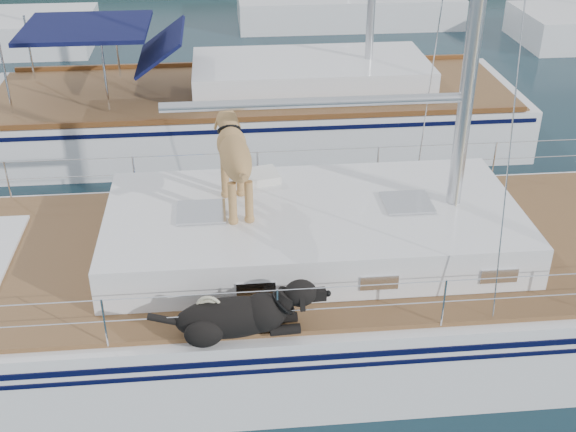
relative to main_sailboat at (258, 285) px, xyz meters
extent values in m
plane|color=black|center=(-0.09, 0.01, -0.69)|extent=(120.00, 120.00, 0.00)
cube|color=white|center=(-0.09, 0.01, -0.19)|extent=(12.00, 3.80, 1.40)
cube|color=brown|center=(-0.09, 0.01, 0.54)|extent=(11.52, 3.50, 0.06)
cube|color=white|center=(0.71, 0.01, 0.85)|extent=(5.20, 2.50, 0.55)
cylinder|color=silver|center=(0.71, 0.01, 2.52)|extent=(3.60, 0.12, 0.12)
cylinder|color=silver|center=(-0.09, -1.74, 1.13)|extent=(10.56, 0.01, 0.01)
cylinder|color=silver|center=(-0.09, 1.76, 1.13)|extent=(10.56, 0.01, 0.01)
cube|color=#1C3EB2|center=(-1.06, 1.45, 0.60)|extent=(0.89, 0.81, 0.06)
cube|color=white|center=(0.09, 0.83, 1.19)|extent=(0.56, 0.50, 0.12)
torus|color=beige|center=(-0.60, -1.70, 0.93)|extent=(0.38, 0.19, 0.36)
cube|color=white|center=(0.28, 6.42, -0.24)|extent=(11.00, 3.50, 1.30)
cube|color=brown|center=(0.28, 6.42, 0.41)|extent=(10.56, 3.29, 0.06)
cube|color=white|center=(1.48, 6.42, 0.76)|extent=(4.80, 2.30, 0.55)
cube|color=#101446|center=(-2.92, 6.42, 1.81)|extent=(2.40, 2.30, 0.08)
cube|color=white|center=(3.91, 16.01, -0.29)|extent=(7.20, 3.00, 1.10)
camera|label=1|loc=(-0.37, -7.87, 5.48)|focal=45.00mm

